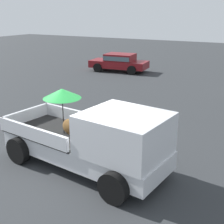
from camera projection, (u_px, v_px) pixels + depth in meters
ground_plane at (85, 166)px, 9.02m from camera, size 80.00×80.00×0.00m
pickup_truck_main at (97, 140)px, 8.45m from camera, size 5.23×2.72×2.26m
parked_sedan_far at (119, 62)px, 22.87m from camera, size 4.46×2.31×1.33m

